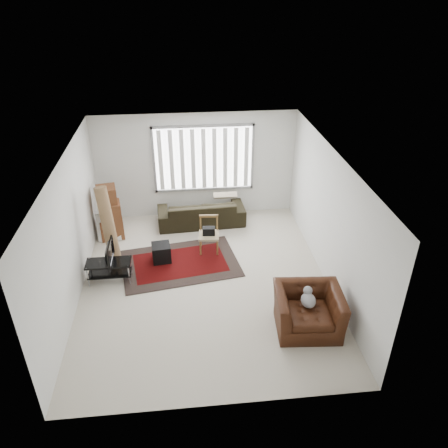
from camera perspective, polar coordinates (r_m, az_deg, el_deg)
The scene contains 11 objects.
room at distance 8.65m, azimuth -2.74°, elevation 3.86°, with size 6.00×6.02×2.71m.
persian_rug at distance 9.70m, azimuth -5.76°, elevation -5.09°, with size 2.73×2.04×0.02m.
tv_stand at distance 9.29m, azimuth -14.79°, elevation -5.47°, with size 0.91×0.41×0.46m.
tv at distance 9.10m, azimuth -15.06°, elevation -3.73°, with size 0.74×0.10×0.42m, color black.
subwoofer at distance 9.72m, azimuth -8.18°, elevation -3.71°, with size 0.39×0.39×0.39m, color black.
moving_boxes at distance 10.65m, azimuth -14.66°, elevation 1.22°, with size 0.61×0.58×1.31m.
white_flatpack at distance 10.67m, azimuth -14.82°, elevation -0.42°, with size 0.53×0.08×0.68m, color silver.
rolled_rug at distance 9.54m, azimuth -14.83°, elevation -0.42°, with size 0.27×0.27×1.77m, color brown.
sofa at distance 10.99m, azimuth -3.00°, elevation 2.01°, with size 2.17×0.94×0.83m, color black.
side_chair at distance 9.85m, azimuth -1.99°, elevation -1.21°, with size 0.49×0.49×0.84m.
armchair at distance 7.97m, azimuth 10.95°, elevation -10.71°, with size 1.25×1.11×0.87m.
Camera 1 is at (-0.37, -7.24, 5.56)m, focal length 35.00 mm.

